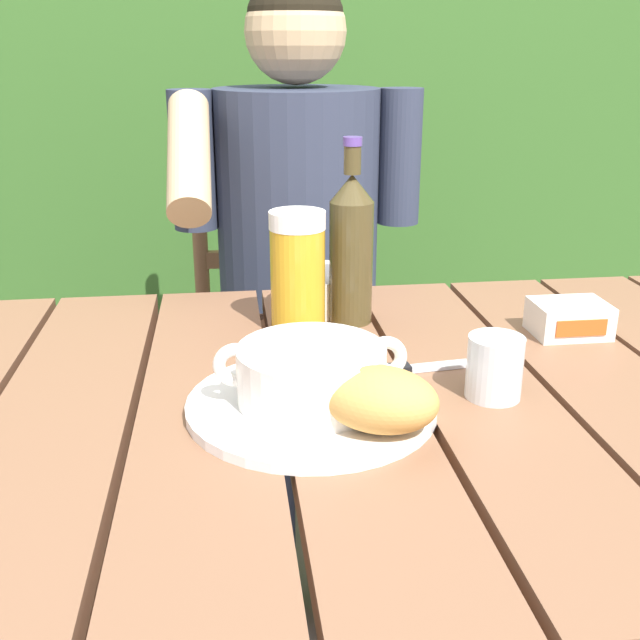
{
  "coord_description": "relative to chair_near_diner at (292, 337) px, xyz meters",
  "views": [
    {
      "loc": [
        -0.13,
        -0.79,
        1.12
      ],
      "look_at": [
        -0.02,
        0.06,
        0.81
      ],
      "focal_mm": 42.24,
      "sensor_mm": 36.0,
      "label": 1
    }
  ],
  "objects": [
    {
      "name": "beer_glass",
      "position": [
        -0.05,
        -0.64,
        0.35
      ],
      "size": [
        0.08,
        0.08,
        0.17
      ],
      "color": "gold",
      "rests_on": "dining_table"
    },
    {
      "name": "water_glass_small",
      "position": [
        0.16,
        -0.88,
        0.3
      ],
      "size": [
        0.06,
        0.06,
        0.07
      ],
      "color": "silver",
      "rests_on": "dining_table"
    },
    {
      "name": "soup_bowl",
      "position": [
        -0.06,
        -0.88,
        0.3
      ],
      "size": [
        0.21,
        0.16,
        0.07
      ],
      "color": "white",
      "rests_on": "serving_plate"
    },
    {
      "name": "bread_roll",
      "position": [
        0.01,
        -0.96,
        0.3
      ],
      "size": [
        0.15,
        0.14,
        0.06
      ],
      "color": "#C79145",
      "rests_on": "serving_plate"
    },
    {
      "name": "dining_table",
      "position": [
        -0.01,
        -0.85,
        0.17
      ],
      "size": [
        1.45,
        0.82,
        0.74
      ],
      "color": "brown",
      "rests_on": "ground_plane"
    },
    {
      "name": "chair_near_diner",
      "position": [
        0.0,
        0.0,
        0.0
      ],
      "size": [
        0.45,
        0.44,
        0.97
      ],
      "color": "brown",
      "rests_on": "ground_plane"
    },
    {
      "name": "diner_bowl",
      "position": [
        -0.0,
        -0.54,
        0.29
      ],
      "size": [
        0.13,
        0.13,
        0.06
      ],
      "color": "white",
      "rests_on": "dining_table"
    },
    {
      "name": "butter_tub",
      "position": [
        0.33,
        -0.7,
        0.28
      ],
      "size": [
        0.1,
        0.08,
        0.05
      ],
      "color": "white",
      "rests_on": "dining_table"
    },
    {
      "name": "serving_plate",
      "position": [
        -0.06,
        -0.88,
        0.26
      ],
      "size": [
        0.28,
        0.28,
        0.01
      ],
      "color": "white",
      "rests_on": "dining_table"
    },
    {
      "name": "hedge_backdrop",
      "position": [
        -0.02,
        0.81,
        0.4
      ],
      "size": [
        3.79,
        0.77,
        2.17
      ],
      "color": "#356125",
      "rests_on": "ground_plane"
    },
    {
      "name": "beer_bottle",
      "position": [
        0.03,
        -0.6,
        0.37
      ],
      "size": [
        0.06,
        0.06,
        0.27
      ],
      "color": "#473C1F",
      "rests_on": "dining_table"
    },
    {
      "name": "table_knife",
      "position": [
        0.08,
        -0.8,
        0.26
      ],
      "size": [
        0.16,
        0.04,
        0.01
      ],
      "color": "silver",
      "rests_on": "dining_table"
    },
    {
      "name": "person_eating",
      "position": [
        -0.0,
        -0.2,
        0.26
      ],
      "size": [
        0.48,
        0.47,
        1.25
      ],
      "color": "#2F3649",
      "rests_on": "ground_plane"
    }
  ]
}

